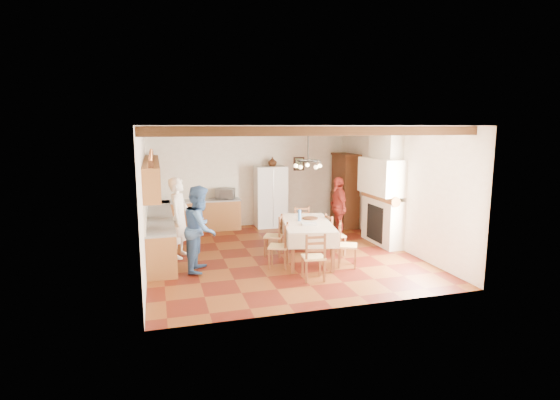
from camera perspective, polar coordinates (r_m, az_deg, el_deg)
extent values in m
cube|color=#50160C|center=(10.41, -0.07, -7.14)|extent=(6.00, 6.50, 0.02)
cube|color=silver|center=(9.98, -0.08, 9.71)|extent=(6.00, 6.50, 0.02)
cube|color=beige|center=(13.22, -3.96, 3.09)|extent=(6.00, 0.02, 3.00)
cube|color=beige|center=(7.06, 7.21, -2.64)|extent=(6.00, 0.02, 3.00)
cube|color=beige|center=(9.71, -17.42, 0.33)|extent=(0.02, 6.50, 3.00)
cube|color=beige|center=(11.28, 14.80, 1.68)|extent=(0.02, 6.50, 3.00)
cube|color=brown|center=(10.94, -15.40, -4.28)|extent=(0.60, 4.30, 0.86)
cube|color=brown|center=(12.85, -10.39, -2.06)|extent=(2.30, 0.60, 0.86)
cube|color=slate|center=(10.85, -15.50, -1.97)|extent=(0.62, 4.30, 0.04)
cube|color=slate|center=(12.77, -10.45, -0.08)|extent=(2.34, 0.62, 0.04)
cube|color=white|center=(10.79, -17.09, -0.38)|extent=(0.03, 4.30, 0.60)
cube|color=white|center=(13.01, -10.61, 1.51)|extent=(2.30, 0.03, 0.60)
cube|color=brown|center=(10.70, -16.40, 3.09)|extent=(0.35, 4.20, 0.70)
cube|color=black|center=(13.57, 2.49, 4.75)|extent=(0.34, 0.03, 0.42)
cube|color=silver|center=(13.14, -1.31, 0.48)|extent=(0.92, 0.76, 1.82)
cube|color=white|center=(9.78, 3.58, -3.04)|extent=(1.42, 2.18, 0.05)
cube|color=brown|center=(8.98, 1.68, -7.06)|extent=(0.08, 0.08, 0.83)
cube|color=brown|center=(9.10, 6.94, -6.90)|extent=(0.08, 0.08, 0.83)
cube|color=brown|center=(10.70, 0.69, -4.32)|extent=(0.08, 0.08, 0.83)
cube|color=brown|center=(10.80, 5.10, -4.23)|extent=(0.08, 0.08, 0.83)
torus|color=black|center=(9.57, 3.67, 5.15)|extent=(0.47, 0.47, 0.03)
imported|color=white|center=(10.25, -13.01, -2.25)|extent=(0.67, 0.80, 1.86)
imported|color=#3C619A|center=(9.21, -10.35, -3.68)|extent=(0.91, 1.03, 1.79)
imported|color=#9E2D23|center=(11.88, 7.60, -0.96)|extent=(0.46, 1.00, 1.66)
imported|color=silver|center=(12.84, -7.18, 0.82)|extent=(0.63, 0.52, 0.30)
imported|color=#34180F|center=(13.03, -1.00, 5.05)|extent=(0.33, 0.33, 0.27)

